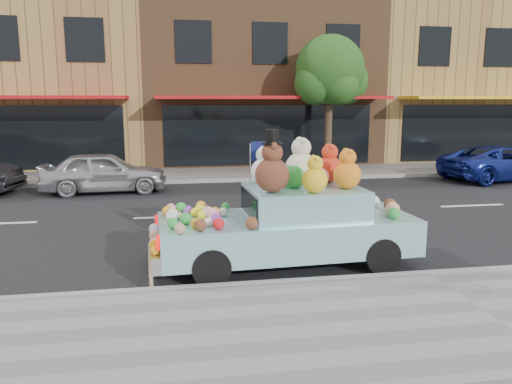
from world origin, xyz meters
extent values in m
plane|color=black|center=(0.00, 0.00, 0.00)|extent=(120.00, 120.00, 0.00)
cube|color=gray|center=(0.00, -6.50, 0.06)|extent=(60.00, 3.00, 0.12)
cube|color=gray|center=(0.00, 6.50, 0.06)|extent=(60.00, 3.00, 0.12)
cube|color=gray|center=(0.00, -5.00, 0.07)|extent=(60.00, 0.12, 0.13)
cube|color=gray|center=(0.00, 5.00, 0.07)|extent=(60.00, 0.12, 0.13)
cube|color=olive|center=(-10.00, 12.00, 3.50)|extent=(10.00, 8.00, 7.00)
cube|color=black|center=(-10.00, 7.98, 1.40)|extent=(8.50, 0.06, 2.40)
cube|color=black|center=(-7.00, 7.98, 5.00)|extent=(1.40, 0.06, 1.60)
cube|color=brown|center=(0.00, 12.00, 3.50)|extent=(10.00, 8.00, 7.00)
cube|color=#332D2B|center=(0.00, 12.00, 7.15)|extent=(10.00, 8.00, 0.30)
cube|color=black|center=(0.00, 7.98, 1.40)|extent=(8.50, 0.06, 2.40)
cube|color=#B71013|center=(0.00, 7.10, 2.90)|extent=(9.00, 1.80, 0.12)
cube|color=black|center=(-3.00, 7.98, 5.00)|extent=(1.40, 0.06, 1.60)
cube|color=black|center=(0.00, 7.98, 5.00)|extent=(1.40, 0.06, 1.60)
cube|color=black|center=(3.00, 7.98, 5.00)|extent=(1.40, 0.06, 1.60)
cube|color=olive|center=(10.00, 12.00, 3.50)|extent=(10.00, 8.00, 7.00)
cube|color=#332D2B|center=(10.00, 12.00, 7.15)|extent=(10.00, 8.00, 0.30)
cube|color=black|center=(10.00, 7.98, 1.40)|extent=(8.50, 0.06, 2.40)
cube|color=yellow|center=(10.00, 7.10, 2.90)|extent=(9.00, 1.80, 0.12)
cube|color=black|center=(7.00, 7.98, 5.00)|extent=(1.40, 0.06, 1.60)
cube|color=black|center=(10.00, 7.98, 5.00)|extent=(1.40, 0.06, 1.60)
cylinder|color=#38281C|center=(2.00, 6.50, 1.60)|extent=(0.28, 0.28, 3.20)
sphere|color=#224B15|center=(2.00, 6.50, 3.92)|extent=(2.60, 2.60, 2.60)
sphere|color=#224B15|center=(2.70, 6.80, 3.52)|extent=(1.80, 1.80, 1.80)
sphere|color=#224B15|center=(1.40, 6.30, 3.42)|extent=(1.60, 1.60, 1.60)
sphere|color=#224B15|center=(2.20, 5.90, 3.32)|extent=(1.40, 1.40, 1.40)
sphere|color=#224B15|center=(1.70, 7.10, 3.62)|extent=(1.60, 1.60, 1.60)
imported|color=#B2B1B7|center=(-6.01, 3.68, 0.64)|extent=(3.80, 1.69, 1.27)
imported|color=navy|center=(7.54, 3.84, 0.61)|extent=(4.67, 2.76, 1.22)
cylinder|color=black|center=(-0.60, -4.62, 0.30)|extent=(0.61, 0.23, 0.60)
cylinder|color=black|center=(-0.68, -3.06, 0.30)|extent=(0.61, 0.23, 0.60)
cylinder|color=black|center=(-3.40, -4.75, 0.30)|extent=(0.61, 0.23, 0.60)
cylinder|color=black|center=(-3.47, -3.19, 0.30)|extent=(0.61, 0.23, 0.60)
cube|color=#94D3DE|center=(-2.04, -3.91, 0.55)|extent=(4.37, 1.90, 0.60)
cube|color=#94D3DE|center=(-1.74, -3.89, 1.10)|extent=(1.97, 1.59, 0.50)
cube|color=silver|center=(-4.26, -4.01, 0.40)|extent=(0.24, 1.79, 0.26)
cube|color=red|center=(-4.18, -4.69, 0.72)|extent=(0.07, 0.28, 0.16)
cube|color=red|center=(-4.24, -3.33, 0.72)|extent=(0.07, 0.28, 0.16)
cube|color=black|center=(-2.69, -3.94, 1.10)|extent=(0.10, 1.30, 0.40)
sphere|color=#582919|center=(-2.37, -4.27, 1.63)|extent=(0.56, 0.56, 0.56)
sphere|color=#582919|center=(-2.37, -4.27, 1.99)|extent=(0.34, 0.34, 0.34)
sphere|color=#582919|center=(-2.37, -4.39, 2.10)|extent=(0.13, 0.13, 0.13)
sphere|color=#582919|center=(-2.37, -4.15, 2.10)|extent=(0.13, 0.13, 0.13)
cylinder|color=black|center=(-2.37, -4.27, 2.13)|extent=(0.33, 0.33, 0.02)
cylinder|color=black|center=(-2.37, -4.27, 2.24)|extent=(0.21, 0.21, 0.22)
sphere|color=beige|center=(-1.71, -3.54, 1.63)|extent=(0.56, 0.56, 0.56)
sphere|color=beige|center=(-1.71, -3.54, 1.99)|extent=(0.35, 0.35, 0.35)
sphere|color=beige|center=(-1.71, -3.66, 2.10)|extent=(0.13, 0.13, 0.13)
sphere|color=beige|center=(-1.71, -3.42, 2.10)|extent=(0.13, 0.13, 0.13)
sphere|color=orange|center=(-1.08, -4.16, 1.58)|extent=(0.46, 0.46, 0.46)
sphere|color=orange|center=(-1.08, -4.16, 1.88)|extent=(0.29, 0.29, 0.29)
sphere|color=orange|center=(-1.08, -4.26, 1.97)|extent=(0.11, 0.11, 0.11)
sphere|color=orange|center=(-1.08, -4.06, 1.97)|extent=(0.11, 0.11, 0.11)
sphere|color=#B42713|center=(-1.16, -3.47, 1.59)|extent=(0.47, 0.47, 0.47)
sphere|color=#B42713|center=(-1.16, -3.47, 1.89)|extent=(0.29, 0.29, 0.29)
sphere|color=#B42713|center=(-1.16, -3.57, 1.99)|extent=(0.11, 0.11, 0.11)
sphere|color=#B42713|center=(-1.16, -3.36, 1.99)|extent=(0.11, 0.11, 0.11)
sphere|color=white|center=(-2.36, -3.47, 1.58)|extent=(0.45, 0.45, 0.45)
sphere|color=white|center=(-2.36, -3.47, 1.87)|extent=(0.28, 0.28, 0.28)
sphere|color=white|center=(-2.36, -3.57, 1.96)|extent=(0.11, 0.11, 0.11)
sphere|color=white|center=(-2.36, -3.37, 1.96)|extent=(0.11, 0.11, 0.11)
sphere|color=gold|center=(-1.71, -4.44, 1.56)|extent=(0.41, 0.41, 0.41)
sphere|color=gold|center=(-1.71, -4.44, 1.82)|extent=(0.25, 0.25, 0.25)
sphere|color=gold|center=(-1.71, -4.53, 1.90)|extent=(0.10, 0.10, 0.10)
sphere|color=gold|center=(-1.71, -4.35, 1.90)|extent=(0.10, 0.10, 0.10)
sphere|color=#278F30|center=(-1.94, -3.90, 1.53)|extent=(0.40, 0.40, 0.40)
sphere|color=pink|center=(-1.44, -3.83, 1.50)|extent=(0.32, 0.32, 0.32)
sphere|color=#C48512|center=(-3.61, -4.47, 0.93)|extent=(0.16, 0.16, 0.16)
sphere|color=#5D301A|center=(-2.76, -4.65, 0.95)|extent=(0.20, 0.20, 0.20)
sphere|color=#C48512|center=(-3.46, -3.25, 0.94)|extent=(0.19, 0.19, 0.19)
sphere|color=#278F30|center=(-3.81, -3.38, 0.95)|extent=(0.20, 0.20, 0.20)
sphere|color=#AA7D5D|center=(-3.86, -3.82, 0.92)|extent=(0.13, 0.13, 0.13)
sphere|color=yellow|center=(-3.59, -3.66, 0.93)|extent=(0.15, 0.15, 0.15)
sphere|color=#7A3196|center=(-3.28, -4.29, 0.94)|extent=(0.19, 0.19, 0.19)
sphere|color=#5D301A|center=(-3.40, -3.53, 0.94)|extent=(0.17, 0.17, 0.17)
sphere|color=#AA7D5D|center=(-3.86, -4.76, 0.93)|extent=(0.17, 0.17, 0.17)
sphere|color=yellow|center=(-3.50, -3.66, 0.95)|extent=(0.21, 0.21, 0.21)
sphere|color=pink|center=(-3.98, -3.39, 0.94)|extent=(0.19, 0.19, 0.19)
sphere|color=yellow|center=(-3.34, -4.22, 0.92)|extent=(0.14, 0.14, 0.14)
sphere|color=#5D301A|center=(-3.55, -4.63, 0.94)|extent=(0.19, 0.19, 0.19)
sphere|color=#278F30|center=(-3.96, -4.42, 0.94)|extent=(0.18, 0.18, 0.18)
sphere|color=#7A3196|center=(-3.69, -3.45, 0.93)|extent=(0.15, 0.15, 0.15)
sphere|color=yellow|center=(-3.48, -3.95, 0.93)|extent=(0.17, 0.17, 0.17)
sphere|color=silver|center=(-3.97, -3.97, 0.96)|extent=(0.21, 0.21, 0.21)
sphere|color=#278F30|center=(-3.02, -3.25, 0.92)|extent=(0.14, 0.14, 0.14)
sphere|color=#B51315|center=(-3.27, -4.59, 0.94)|extent=(0.18, 0.18, 0.18)
sphere|color=#278F30|center=(-3.75, -4.17, 0.95)|extent=(0.19, 0.19, 0.19)
sphere|color=#7A3196|center=(-3.72, -3.55, 0.92)|extent=(0.13, 0.13, 0.13)
sphere|color=silver|center=(-3.10, -3.70, 0.93)|extent=(0.15, 0.15, 0.15)
sphere|color=pink|center=(-3.30, -4.01, 0.96)|extent=(0.21, 0.21, 0.21)
sphere|color=#C48512|center=(-3.25, -3.71, 0.93)|extent=(0.17, 0.17, 0.17)
sphere|color=beige|center=(-3.41, -4.37, 0.92)|extent=(0.14, 0.14, 0.14)
sphere|color=#C48512|center=(-4.04, -3.61, 0.94)|extent=(0.19, 0.19, 0.19)
sphere|color=pink|center=(-3.96, -3.75, 0.94)|extent=(0.19, 0.19, 0.19)
sphere|color=#D8A88C|center=(-3.39, -3.92, 0.97)|extent=(0.22, 0.22, 0.22)
sphere|color=#C48512|center=(-4.24, -4.45, 0.62)|extent=(0.18, 0.18, 0.18)
sphere|color=beige|center=(-4.26, -3.89, 0.60)|extent=(0.13, 0.13, 0.13)
sphere|color=#C48512|center=(-4.22, -4.70, 0.61)|extent=(0.16, 0.16, 0.16)
sphere|color=pink|center=(-4.27, -3.76, 0.61)|extent=(0.16, 0.16, 0.16)
sphere|color=pink|center=(-4.24, -4.34, 0.62)|extent=(0.17, 0.17, 0.17)
sphere|color=#AA7D5D|center=(-4.26, -3.92, 0.62)|extent=(0.18, 0.18, 0.18)
sphere|color=silver|center=(-4.28, -3.47, 0.62)|extent=(0.18, 0.18, 0.18)
sphere|color=#5D301A|center=(-0.12, -3.81, 0.96)|extent=(0.23, 0.23, 0.23)
sphere|color=#AA7D5D|center=(-0.26, -4.19, 0.98)|extent=(0.25, 0.25, 0.25)
sphere|color=#AA7D5D|center=(-0.71, -4.17, 0.98)|extent=(0.25, 0.25, 0.25)
sphere|color=beige|center=(-0.27, -3.41, 0.96)|extent=(0.21, 0.21, 0.21)
sphere|color=#278F30|center=(-0.31, -4.38, 0.95)|extent=(0.20, 0.20, 0.20)
sphere|color=#5D301A|center=(-0.66, -3.70, 0.96)|extent=(0.21, 0.21, 0.21)
cylinder|color=#997A54|center=(-4.30, -4.86, 0.17)|extent=(0.06, 0.06, 0.17)
sphere|color=#997A54|center=(-4.30, -4.86, 0.26)|extent=(0.07, 0.07, 0.07)
cylinder|color=#997A54|center=(-4.30, -4.75, 0.17)|extent=(0.06, 0.06, 0.17)
sphere|color=#997A54|center=(-4.30, -4.75, 0.26)|extent=(0.07, 0.07, 0.07)
cylinder|color=#997A54|center=(-4.31, -4.64, 0.17)|extent=(0.06, 0.06, 0.17)
sphere|color=#997A54|center=(-4.31, -4.64, 0.26)|extent=(0.07, 0.07, 0.07)
cylinder|color=#997A54|center=(-4.31, -4.52, 0.17)|extent=(0.06, 0.06, 0.17)
sphere|color=#997A54|center=(-4.31, -4.52, 0.26)|extent=(0.07, 0.07, 0.07)
cylinder|color=#997A54|center=(-4.32, -4.41, 0.17)|extent=(0.06, 0.06, 0.17)
sphere|color=#997A54|center=(-4.32, -4.41, 0.26)|extent=(0.07, 0.07, 0.07)
cylinder|color=#997A54|center=(-4.32, -4.30, 0.17)|extent=(0.06, 0.06, 0.17)
sphere|color=#997A54|center=(-4.32, -4.30, 0.26)|extent=(0.07, 0.07, 0.07)
cylinder|color=#997A54|center=(-4.33, -4.18, 0.17)|extent=(0.06, 0.06, 0.17)
sphere|color=#997A54|center=(-4.33, -4.18, 0.26)|extent=(0.07, 0.07, 0.07)
cylinder|color=#997A54|center=(-4.33, -4.07, 0.17)|extent=(0.06, 0.06, 0.17)
sphere|color=#997A54|center=(-4.33, -4.07, 0.26)|extent=(0.07, 0.07, 0.07)
cylinder|color=#997A54|center=(-4.34, -3.96, 0.17)|extent=(0.06, 0.06, 0.17)
sphere|color=#997A54|center=(-4.34, -3.96, 0.26)|extent=(0.07, 0.07, 0.07)
cylinder|color=#997A54|center=(-4.34, -3.84, 0.17)|extent=(0.06, 0.06, 0.17)
sphere|color=#997A54|center=(-4.34, -3.84, 0.26)|extent=(0.07, 0.07, 0.07)
cylinder|color=#997A54|center=(-4.35, -3.73, 0.17)|extent=(0.06, 0.06, 0.17)
sphere|color=#997A54|center=(-4.35, -3.73, 0.26)|extent=(0.07, 0.07, 0.07)
cylinder|color=#997A54|center=(-4.35, -3.62, 0.17)|extent=(0.06, 0.06, 0.17)
sphere|color=#997A54|center=(-4.35, -3.62, 0.26)|extent=(0.07, 0.07, 0.07)
cylinder|color=#997A54|center=(-4.36, -3.50, 0.17)|extent=(0.06, 0.06, 0.17)
sphere|color=#997A54|center=(-4.36, -3.50, 0.26)|extent=(0.07, 0.07, 0.07)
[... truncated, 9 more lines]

